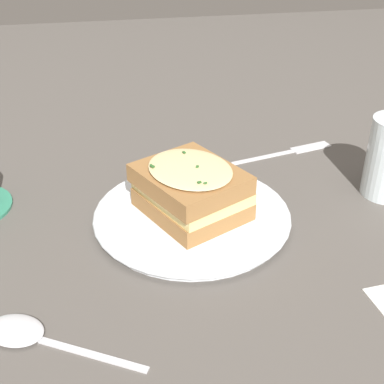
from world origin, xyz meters
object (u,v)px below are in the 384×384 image
at_px(sandwich, 191,190).
at_px(fork, 293,150).
at_px(dinner_plate, 192,216).
at_px(spoon, 24,333).

relative_size(sandwich, fork, 0.92).
height_order(dinner_plate, spoon, dinner_plate).
relative_size(dinner_plate, fork, 1.43).
bearing_deg(fork, spoon, -62.80).
bearing_deg(spoon, fork, -20.36).
height_order(fork, spoon, spoon).
relative_size(fork, spoon, 1.11).
bearing_deg(sandwich, fork, 130.31).
bearing_deg(fork, dinner_plate, -62.75).
distance_m(sandwich, spoon, 0.27).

